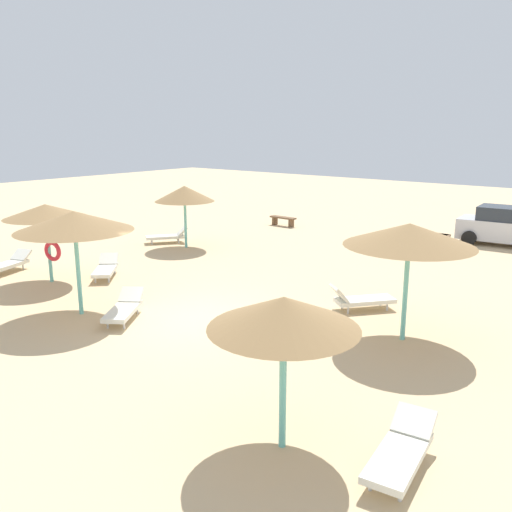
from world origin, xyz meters
TOP-DOWN VIEW (x-y plane):
  - ground_plane at (0.00, 0.00)m, footprint 80.00×80.00m
  - parasol_0 at (-6.25, -0.38)m, footprint 2.73×2.73m
  - parasol_1 at (-2.63, -1.65)m, footprint 3.19×3.19m
  - parasol_2 at (5.28, 2.23)m, footprint 3.14×3.14m
  - parasol_3 at (-6.51, 6.25)m, footprint 2.57×2.57m
  - parasol_4 at (5.61, -3.36)m, footprint 2.44×2.44m
  - lounger_0 at (-5.29, 1.14)m, footprint 1.77×1.82m
  - lounger_1 at (-1.33, -1.15)m, footprint 1.59×1.94m
  - lounger_2 at (3.41, 3.56)m, footprint 1.67×1.85m
  - lounger_3 at (-7.84, 6.41)m, footprint 1.63×1.89m
  - lounger_4 at (7.39, -2.71)m, footprint 0.87×1.97m
  - lounger_5 at (-8.60, -0.67)m, footprint 1.24×2.01m
  - bench_0 at (1.65, 13.77)m, footprint 1.53×0.53m
  - bench_1 at (-6.21, 13.14)m, footprint 1.51×0.44m
  - bench_2 at (2.38, 13.18)m, footprint 0.68×1.55m
  - parked_car at (4.32, 15.44)m, footprint 4.11×2.21m

SIDE VIEW (x-z plane):
  - ground_plane at x=0.00m, z-range 0.00..0.00m
  - lounger_4 at x=7.39m, z-range -0.01..0.63m
  - lounger_1 at x=-1.33m, z-range -0.02..0.65m
  - lounger_0 at x=-5.29m, z-range -0.02..0.65m
  - lounger_5 at x=-8.60m, z-range -0.03..0.65m
  - lounger_3 at x=-7.84m, z-range -0.05..0.69m
  - lounger_2 at x=3.41m, z-range -0.07..0.71m
  - bench_0 at x=1.65m, z-range 0.10..0.59m
  - bench_1 at x=-6.21m, z-range 0.10..0.59m
  - bench_2 at x=2.38m, z-range 0.10..0.59m
  - parked_car at x=4.32m, z-range -0.04..1.68m
  - parasol_4 at x=5.61m, z-range 1.03..3.63m
  - parasol_3 at x=-6.51m, z-range 1.01..3.71m
  - parasol_0 at x=-6.25m, z-range 1.06..3.73m
  - parasol_1 at x=-2.63m, z-range 1.19..4.12m
  - parasol_2 at x=5.28m, z-range 1.19..4.13m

